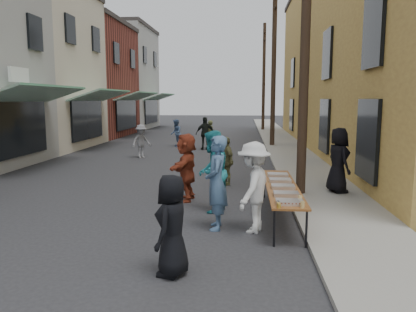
% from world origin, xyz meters
% --- Properties ---
extents(ground, '(120.00, 120.00, 0.00)m').
position_xyz_m(ground, '(0.00, 0.00, 0.00)').
color(ground, '#28282B').
rests_on(ground, ground).
extents(sidewalk, '(2.20, 60.00, 0.10)m').
position_xyz_m(sidewalk, '(5.00, 15.00, 0.05)').
color(sidewalk, gray).
rests_on(sidewalk, ground).
extents(storefront_row, '(8.00, 37.00, 9.00)m').
position_xyz_m(storefront_row, '(-10.00, 14.96, 4.12)').
color(storefront_row, maroon).
rests_on(storefront_row, ground).
extents(building_ochre, '(10.00, 28.00, 10.00)m').
position_xyz_m(building_ochre, '(11.10, 14.00, 5.00)').
color(building_ochre, '#AE813E').
rests_on(building_ochre, ground).
extents(utility_pole_near, '(0.26, 0.26, 9.00)m').
position_xyz_m(utility_pole_near, '(4.30, 3.00, 4.50)').
color(utility_pole_near, '#2D2116').
rests_on(utility_pole_near, ground).
extents(utility_pole_mid, '(0.26, 0.26, 9.00)m').
position_xyz_m(utility_pole_mid, '(4.30, 15.00, 4.50)').
color(utility_pole_mid, '#2D2116').
rests_on(utility_pole_mid, ground).
extents(utility_pole_far, '(0.26, 0.26, 9.00)m').
position_xyz_m(utility_pole_far, '(4.30, 27.00, 4.50)').
color(utility_pole_far, '#2D2116').
rests_on(utility_pole_far, ground).
extents(serving_table, '(0.70, 4.00, 0.75)m').
position_xyz_m(serving_table, '(3.57, 0.84, 0.71)').
color(serving_table, brown).
rests_on(serving_table, ground).
extents(catering_tray_sausage, '(0.50, 0.33, 0.08)m').
position_xyz_m(catering_tray_sausage, '(3.57, -0.81, 0.79)').
color(catering_tray_sausage, maroon).
rests_on(catering_tray_sausage, serving_table).
extents(catering_tray_foil_b, '(0.50, 0.33, 0.08)m').
position_xyz_m(catering_tray_foil_b, '(3.57, -0.16, 0.79)').
color(catering_tray_foil_b, '#B2B2B7').
rests_on(catering_tray_foil_b, serving_table).
extents(catering_tray_buns, '(0.50, 0.33, 0.08)m').
position_xyz_m(catering_tray_buns, '(3.57, 0.54, 0.79)').
color(catering_tray_buns, tan).
rests_on(catering_tray_buns, serving_table).
extents(catering_tray_foil_d, '(0.50, 0.33, 0.08)m').
position_xyz_m(catering_tray_foil_d, '(3.57, 1.24, 0.79)').
color(catering_tray_foil_d, '#B2B2B7').
rests_on(catering_tray_foil_d, serving_table).
extents(catering_tray_buns_end, '(0.50, 0.33, 0.08)m').
position_xyz_m(catering_tray_buns_end, '(3.57, 1.94, 0.79)').
color(catering_tray_buns_end, tan).
rests_on(catering_tray_buns_end, serving_table).
extents(condiment_jar_a, '(0.07, 0.07, 0.08)m').
position_xyz_m(condiment_jar_a, '(3.35, -1.11, 0.79)').
color(condiment_jar_a, '#A57F26').
rests_on(condiment_jar_a, serving_table).
extents(condiment_jar_b, '(0.07, 0.07, 0.08)m').
position_xyz_m(condiment_jar_b, '(3.35, -1.01, 0.79)').
color(condiment_jar_b, '#A57F26').
rests_on(condiment_jar_b, serving_table).
extents(condiment_jar_c, '(0.07, 0.07, 0.08)m').
position_xyz_m(condiment_jar_c, '(3.35, -0.91, 0.79)').
color(condiment_jar_c, '#A57F26').
rests_on(condiment_jar_c, serving_table).
extents(cup_stack, '(0.08, 0.08, 0.12)m').
position_xyz_m(cup_stack, '(3.77, -1.06, 0.81)').
color(cup_stack, tan).
rests_on(cup_stack, serving_table).
extents(guest_front_a, '(0.66, 0.86, 1.57)m').
position_xyz_m(guest_front_a, '(1.64, -2.38, 0.79)').
color(guest_front_a, black).
rests_on(guest_front_a, ground).
extents(guest_front_b, '(0.52, 0.74, 1.96)m').
position_xyz_m(guest_front_b, '(2.15, -0.08, 0.98)').
color(guest_front_b, '#49698D').
rests_on(guest_front_b, ground).
extents(guest_front_c, '(0.89, 1.06, 1.96)m').
position_xyz_m(guest_front_c, '(1.96, 1.23, 0.98)').
color(guest_front_c, teal).
rests_on(guest_front_c, ground).
extents(guest_front_d, '(1.04, 1.36, 1.85)m').
position_xyz_m(guest_front_d, '(2.91, -0.21, 0.93)').
color(guest_front_d, silver).
rests_on(guest_front_d, ground).
extents(guest_front_e, '(0.74, 0.97, 1.53)m').
position_xyz_m(guest_front_e, '(2.15, 4.35, 0.76)').
color(guest_front_e, brown).
rests_on(guest_front_e, ground).
extents(guest_queue_back, '(0.66, 1.71, 1.81)m').
position_xyz_m(guest_queue_back, '(1.19, 2.24, 0.90)').
color(guest_queue_back, maroon).
rests_on(guest_queue_back, ground).
extents(server, '(0.80, 1.01, 1.82)m').
position_xyz_m(server, '(5.34, 3.17, 1.01)').
color(server, black).
rests_on(server, sidewalk).
extents(passerby_left, '(1.08, 1.13, 1.54)m').
position_xyz_m(passerby_left, '(-2.01, 9.94, 0.77)').
color(passerby_left, slate).
rests_on(passerby_left, ground).
extents(passerby_mid, '(1.11, 0.71, 1.76)m').
position_xyz_m(passerby_mid, '(0.64, 13.18, 0.88)').
color(passerby_mid, black).
rests_on(passerby_mid, ground).
extents(passerby_right, '(0.66, 0.66, 1.54)m').
position_xyz_m(passerby_right, '(0.81, 13.94, 0.77)').
color(passerby_right, '#515833').
rests_on(passerby_right, ground).
extents(passerby_far, '(0.69, 0.83, 1.56)m').
position_xyz_m(passerby_far, '(-1.18, 14.52, 0.78)').
color(passerby_far, '#4B6591').
rests_on(passerby_far, ground).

